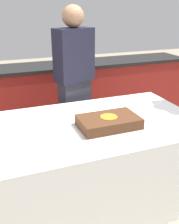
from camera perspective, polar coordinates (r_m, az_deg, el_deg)
name	(u,v)px	position (r m, az deg, el deg)	size (l,w,h in m)	color
ground_plane	(78,200)	(2.54, -2.58, -18.62)	(14.00, 14.00, 0.00)	gray
back_counter	(40,99)	(3.69, -10.71, 2.86)	(4.40, 0.58, 0.92)	maroon
dining_table	(77,165)	(2.31, -2.74, -11.48)	(2.10, 1.06, 0.76)	white
cake	(109,122)	(2.08, 4.19, -2.19)	(0.51, 0.34, 0.09)	#B7B2AD
plate_stack	(5,133)	(2.06, -17.97, -4.43)	(0.20, 0.20, 0.04)	white
side_plate_near_cake	(93,113)	(2.35, 0.73, -0.24)	(0.19, 0.19, 0.00)	white
person_cutting_cake	(75,85)	(2.82, -3.28, 5.95)	(0.44, 0.31, 1.67)	#282833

